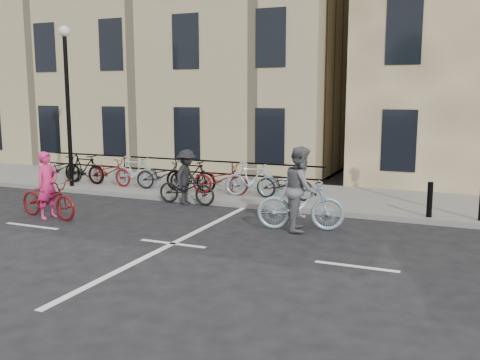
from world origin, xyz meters
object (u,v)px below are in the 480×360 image
at_px(cyclist_pink, 48,195).
at_px(cyclist_grey, 301,197).
at_px(cyclist_dark, 187,183).
at_px(lamp_post, 67,86).

distance_m(cyclist_pink, cyclist_grey, 6.63).
bearing_deg(cyclist_pink, cyclist_dark, -31.94).
height_order(cyclist_pink, cyclist_grey, cyclist_grey).
relative_size(cyclist_pink, cyclist_grey, 0.94).
distance_m(lamp_post, cyclist_dark, 5.53).
bearing_deg(cyclist_pink, cyclist_grey, -70.55).
bearing_deg(lamp_post, cyclist_grey, -13.80).
relative_size(lamp_post, cyclist_grey, 2.43).
height_order(cyclist_pink, cyclist_dark, cyclist_pink).
xyz_separation_m(lamp_post, cyclist_pink, (2.24, -3.52, -2.88)).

